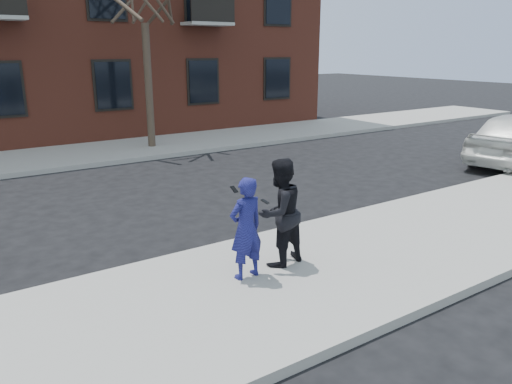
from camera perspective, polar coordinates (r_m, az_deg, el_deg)
ground at (r=7.12m, az=-10.98°, el=-13.90°), size 100.00×100.00×0.00m
near_sidewalk at (r=6.88m, az=-10.16°, el=-14.26°), size 50.00×3.50×0.15m
near_curb at (r=8.39m, az=-15.27°, el=-8.79°), size 50.00×0.10×0.15m
far_sidewalk at (r=17.49m, az=-25.83°, el=3.10°), size 50.00×3.50×0.15m
far_curb at (r=15.75m, az=-24.80°, el=1.94°), size 50.00×0.10×0.15m
man_hoodie at (r=7.46m, az=-1.15°, el=-4.17°), size 0.60×0.49×1.58m
man_peacoat at (r=7.91m, az=2.73°, el=-2.35°), size 0.95×0.80×1.74m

